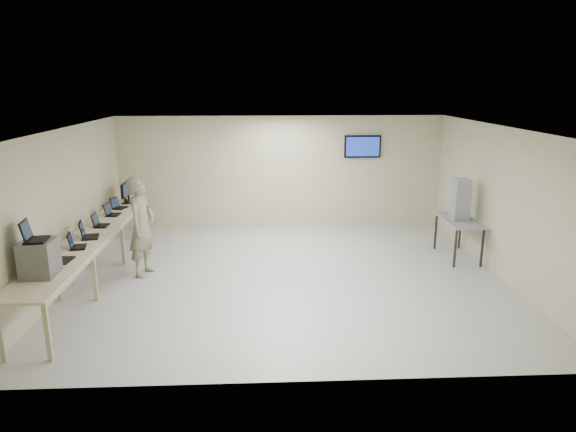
{
  "coord_description": "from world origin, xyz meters",
  "views": [
    {
      "loc": [
        -0.46,
        -9.09,
        3.58
      ],
      "look_at": [
        0.0,
        0.2,
        1.15
      ],
      "focal_mm": 32.0,
      "sensor_mm": 36.0,
      "label": 1
    }
  ],
  "objects_px": {
    "workbench": "(92,238)",
    "equipment_box": "(39,258)",
    "soldier": "(142,226)",
    "side_table": "(459,223)"
  },
  "relations": [
    {
      "from": "soldier",
      "to": "workbench",
      "type": "bearing_deg",
      "value": 123.18
    },
    {
      "from": "equipment_box",
      "to": "soldier",
      "type": "bearing_deg",
      "value": 67.65
    },
    {
      "from": "soldier",
      "to": "side_table",
      "type": "relative_size",
      "value": 1.38
    },
    {
      "from": "workbench",
      "to": "soldier",
      "type": "relative_size",
      "value": 3.15
    },
    {
      "from": "workbench",
      "to": "side_table",
      "type": "bearing_deg",
      "value": 7.74
    },
    {
      "from": "equipment_box",
      "to": "side_table",
      "type": "distance_m",
      "value": 7.86
    },
    {
      "from": "workbench",
      "to": "equipment_box",
      "type": "bearing_deg",
      "value": -91.77
    },
    {
      "from": "workbench",
      "to": "equipment_box",
      "type": "xyz_separation_m",
      "value": [
        -0.06,
        -2.03,
        0.33
      ]
    },
    {
      "from": "workbench",
      "to": "side_table",
      "type": "xyz_separation_m",
      "value": [
        7.19,
        0.98,
        -0.07
      ]
    },
    {
      "from": "side_table",
      "to": "soldier",
      "type": "bearing_deg",
      "value": -174.04
    }
  ]
}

